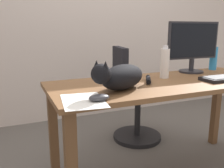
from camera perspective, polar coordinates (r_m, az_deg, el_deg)
The scene contains 9 objects.
back_wall at distance 3.09m, azimuth -4.00°, elevation 16.50°, with size 6.00×0.04×2.60m, color beige.
desk at distance 1.78m, azimuth 12.70°, elevation -2.58°, with size 1.66×0.65×0.74m.
office_chair at distance 2.42m, azimuth 4.94°, elevation -3.89°, with size 0.49×0.48×0.93m.
monitor at distance 2.14m, azimuth 18.40°, elevation 8.62°, with size 0.48×0.20×0.41m.
cat at distance 1.45m, azimuth 2.08°, elevation 1.76°, with size 0.54×0.36×0.20m.
computer_mouse at distance 1.24m, azimuth -3.03°, elevation -3.21°, with size 0.11×0.06×0.04m, color #333338.
paper_sheet at distance 1.25m, azimuth -6.75°, elevation -3.90°, with size 0.21×0.30×0.00m, color white.
water_bottle at distance 2.35m, azimuth 22.62°, elevation 5.64°, with size 0.06×0.06×0.23m.
spray_bottle at distance 1.84m, azimuth 12.26°, elevation 4.81°, with size 0.07×0.07×0.24m.
Camera 1 is at (-1.02, -1.39, 1.10)m, focal length 39.12 mm.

